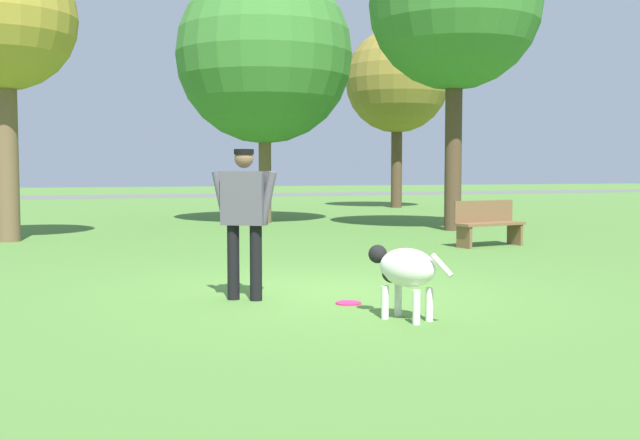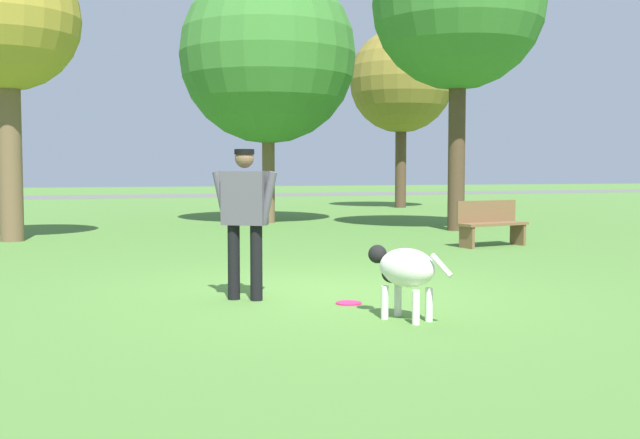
# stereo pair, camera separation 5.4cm
# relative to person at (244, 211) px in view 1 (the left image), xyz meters

# --- Properties ---
(ground_plane) EXTENTS (120.00, 120.00, 0.00)m
(ground_plane) POSITION_rel_person_xyz_m (0.94, 0.18, -0.96)
(ground_plane) COLOR #4C7A33
(far_road_strip) EXTENTS (120.00, 6.00, 0.01)m
(far_road_strip) POSITION_rel_person_xyz_m (0.94, 34.74, -0.95)
(far_road_strip) COLOR #5B5B59
(far_road_strip) RESTS_ON ground_plane
(person) EXTENTS (0.65, 0.48, 1.61)m
(person) POSITION_rel_person_xyz_m (0.00, 0.00, 0.00)
(person) COLOR black
(person) RESTS_ON ground_plane
(dog) EXTENTS (0.58, 0.90, 0.68)m
(dog) POSITION_rel_person_xyz_m (1.12, -1.54, -0.49)
(dog) COLOR silver
(dog) RESTS_ON ground_plane
(frisbee) EXTENTS (0.27, 0.27, 0.02)m
(frisbee) POSITION_rel_person_xyz_m (0.95, -0.61, -0.95)
(frisbee) COLOR #E52366
(frisbee) RESTS_ON ground_plane
(tree_far_right) EXTENTS (3.91, 3.91, 6.75)m
(tree_far_right) POSITION_rel_person_xyz_m (10.56, 17.97, 3.81)
(tree_far_right) COLOR #4C3826
(tree_far_right) RESTS_ON ground_plane
(tree_mid_center) EXTENTS (4.67, 4.67, 6.79)m
(tree_mid_center) POSITION_rel_person_xyz_m (3.54, 11.55, 3.48)
(tree_mid_center) COLOR brown
(tree_mid_center) RESTS_ON ground_plane
(tree_near_right) EXTENTS (3.97, 3.97, 7.23)m
(tree_near_right) POSITION_rel_person_xyz_m (6.93, 7.55, 4.25)
(tree_near_right) COLOR #4C3826
(tree_near_right) RESTS_ON ground_plane
(tree_near_left) EXTENTS (2.81, 2.81, 5.75)m
(tree_near_left) POSITION_rel_person_xyz_m (-2.68, 8.13, 3.31)
(tree_near_left) COLOR brown
(tree_near_left) RESTS_ON ground_plane
(park_bench) EXTENTS (1.45, 0.64, 0.84)m
(park_bench) POSITION_rel_person_xyz_m (5.65, 4.09, -0.51)
(park_bench) COLOR brown
(park_bench) RESTS_ON ground_plane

